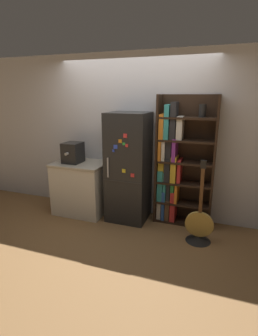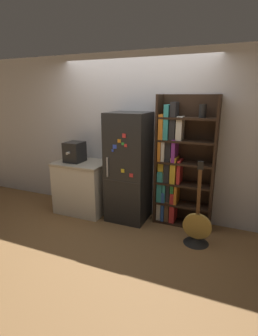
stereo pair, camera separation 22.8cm
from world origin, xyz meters
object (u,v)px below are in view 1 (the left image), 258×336
Objects in this scene: espresso_machine at (73,153)px; guitar at (199,230)px; bookshelf at (177,165)px; refrigerator at (129,168)px.

guitar is at bearing -7.72° from espresso_machine.
bookshelf reaches higher than espresso_machine.
refrigerator reaches higher than espresso_machine.
espresso_machine reaches higher than guitar.
refrigerator is at bearing 162.93° from guitar.
espresso_machine is at bearing 172.28° from guitar.
refrigerator is 4.62× the size of espresso_machine.
refrigerator is at bearing 4.19° from espresso_machine.
bookshelf is 1.66× the size of guitar.
refrigerator is 0.87× the size of bookshelf.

